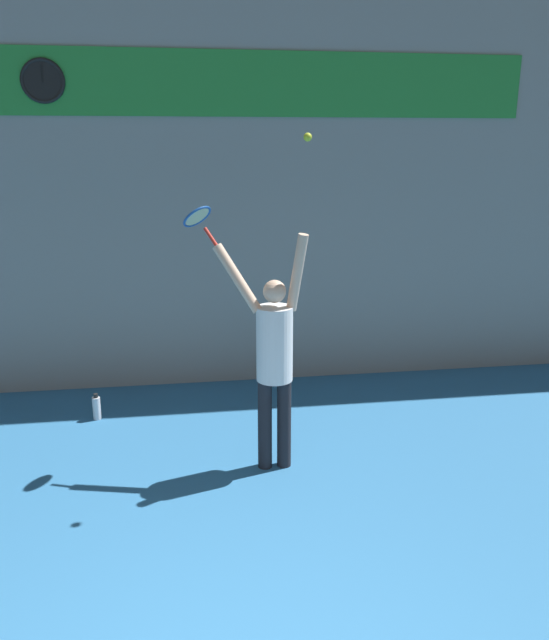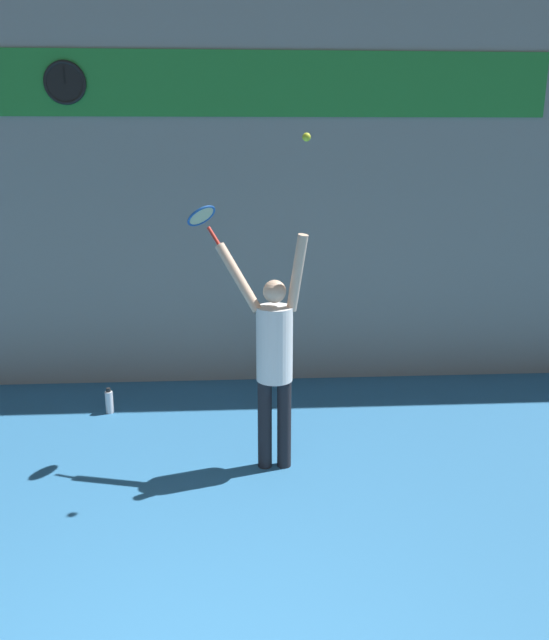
# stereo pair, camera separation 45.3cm
# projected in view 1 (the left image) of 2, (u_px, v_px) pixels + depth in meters

# --- Properties ---
(back_wall) EXTENTS (18.00, 0.10, 5.00)m
(back_wall) POSITION_uv_depth(u_px,v_px,m) (188.00, 180.00, 7.23)
(back_wall) COLOR gray
(back_wall) RESTS_ON ground_plane
(sponsor_banner) EXTENTS (7.90, 0.02, 0.71)m
(sponsor_banner) POSITION_uv_depth(u_px,v_px,m) (185.00, 83.00, 6.89)
(sponsor_banner) COLOR #288C38
(scoreboard_clock) EXTENTS (0.47, 0.04, 0.47)m
(scoreboard_clock) POSITION_uv_depth(u_px,v_px,m) (43.00, 81.00, 6.66)
(scoreboard_clock) COLOR black
(tennis_player) EXTENTS (0.83, 0.49, 2.19)m
(tennis_player) POSITION_uv_depth(u_px,v_px,m) (274.00, 354.00, 5.54)
(tennis_player) COLOR black
(tennis_player) RESTS_ON ground_plane
(tennis_racket) EXTENTS (0.36, 0.36, 0.36)m
(tennis_racket) POSITION_uv_depth(u_px,v_px,m) (198.00, 219.00, 5.53)
(tennis_racket) COLOR red
(tennis_ball) EXTENTS (0.07, 0.07, 0.07)m
(tennis_ball) POSITION_uv_depth(u_px,v_px,m) (308.00, 137.00, 4.93)
(tennis_ball) COLOR #CCDB2D
(water_bottle) EXTENTS (0.09, 0.09, 0.29)m
(water_bottle) POSITION_uv_depth(u_px,v_px,m) (97.00, 408.00, 6.80)
(water_bottle) COLOR silver
(water_bottle) RESTS_ON ground_plane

